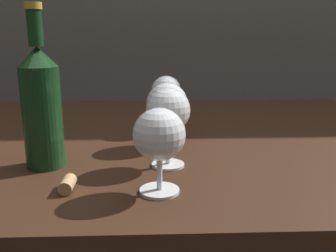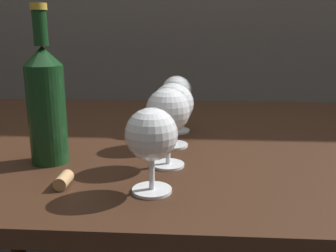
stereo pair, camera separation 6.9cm
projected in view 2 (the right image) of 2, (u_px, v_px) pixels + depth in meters
The scene contains 7 objects.
dining_table at pixel (200, 165), 0.93m from camera, with size 1.53×0.92×0.72m.
wine_glass_amber at pixel (151, 136), 0.58m from camera, with size 0.08×0.08×0.14m.
wine_glass_cabernet at pixel (168, 113), 0.69m from camera, with size 0.08×0.08×0.15m.
wine_glass_merlot at pixel (173, 105), 0.81m from camera, with size 0.09×0.09×0.14m.
wine_glass_pinot at pixel (177, 93), 0.93m from camera, with size 0.07×0.07×0.14m.
wine_bottle at pixel (46, 102), 0.71m from camera, with size 0.07×0.07×0.30m.
cork at pixel (64, 180), 0.62m from camera, with size 0.02×0.02×0.04m, color tan.
Camera 2 is at (-0.02, -0.88, 0.97)m, focal length 40.17 mm.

